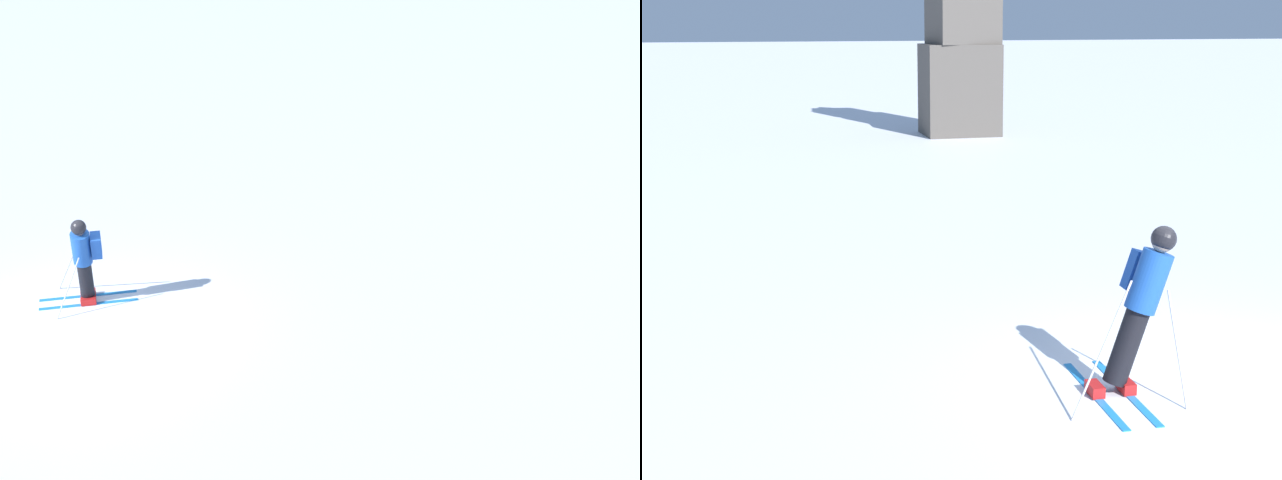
{
  "view_description": "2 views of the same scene",
  "coord_description": "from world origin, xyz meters",
  "views": [
    {
      "loc": [
        14.45,
        0.53,
        7.76
      ],
      "look_at": [
        -0.88,
        4.46,
        0.8
      ],
      "focal_mm": 50.0,
      "sensor_mm": 36.0,
      "label": 1
    },
    {
      "loc": [
        -4.69,
        -8.31,
        3.95
      ],
      "look_at": [
        -2.19,
        1.91,
        1.32
      ],
      "focal_mm": 50.0,
      "sensor_mm": 36.0,
      "label": 2
    }
  ],
  "objects": [
    {
      "name": "skier",
      "position": [
        -0.68,
        0.02,
        1.04
      ],
      "size": [
        1.36,
        1.8,
        1.88
      ],
      "rotation": [
        0.0,
        0.0,
        -0.02
      ],
      "color": "#1E7AC6",
      "rests_on": "ground"
    },
    {
      "name": "ground_plane",
      "position": [
        0.0,
        0.0,
        0.0
      ],
      "size": [
        300.0,
        300.0,
        0.0
      ],
      "primitive_type": "plane",
      "color": "white"
    }
  ]
}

